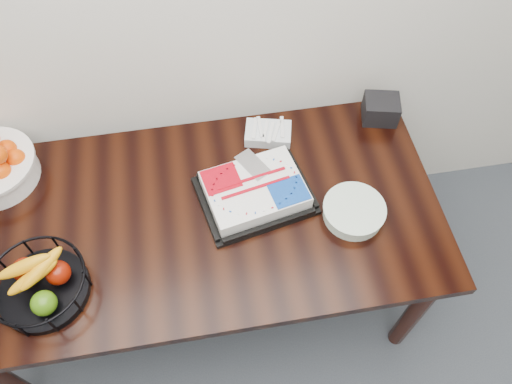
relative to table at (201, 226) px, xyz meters
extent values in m
cube|color=black|center=(0.00, 0.00, 0.07)|extent=(1.80, 0.90, 0.04)
cylinder|color=black|center=(-0.82, -0.37, -0.31)|extent=(0.07, 0.07, 0.71)
cylinder|color=black|center=(-0.82, 0.37, -0.31)|extent=(0.07, 0.07, 0.71)
cylinder|color=black|center=(0.82, -0.37, -0.31)|extent=(0.07, 0.07, 0.71)
cylinder|color=black|center=(0.82, 0.37, -0.31)|extent=(0.07, 0.07, 0.71)
cube|color=black|center=(0.22, 0.04, 0.10)|extent=(0.46, 0.39, 0.02)
cube|color=white|center=(0.22, 0.04, 0.13)|extent=(0.40, 0.33, 0.06)
cube|color=#AA0313|center=(0.11, 0.11, 0.17)|extent=(0.15, 0.14, 0.00)
cube|color=#0D3D99|center=(0.32, -0.03, 0.17)|extent=(0.15, 0.14, 0.00)
cube|color=silver|center=(0.24, 0.13, 0.17)|extent=(0.13, 0.16, 0.00)
cylinder|color=black|center=(-0.54, -0.22, 0.10)|extent=(0.30, 0.30, 0.03)
torus|color=black|center=(-0.54, -0.22, 0.19)|extent=(0.32, 0.32, 0.01)
cylinder|color=white|center=(0.56, -0.10, 0.11)|extent=(0.22, 0.22, 0.05)
cylinder|color=white|center=(0.56, -0.10, 0.14)|extent=(0.23, 0.23, 0.01)
cube|color=silver|center=(0.32, 0.32, 0.11)|extent=(0.21, 0.16, 0.05)
cube|color=black|center=(0.80, 0.35, 0.14)|extent=(0.17, 0.15, 0.10)
camera|label=1|loc=(0.05, -0.96, 1.68)|focal=35.00mm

